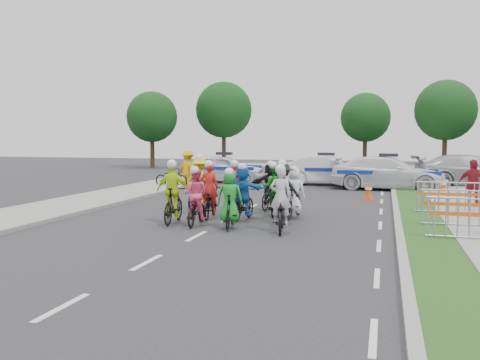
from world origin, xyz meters
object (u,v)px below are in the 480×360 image
(rider_2, at_px, (196,203))
(rider_3, at_px, (173,199))
(parked_bike, at_px, (172,177))
(tree_4, at_px, (365,118))
(barrier_1, at_px, (459,210))
(barrier_2, at_px, (448,199))
(rider_8, at_px, (274,195))
(police_car_2, at_px, (388,173))
(rider_5, at_px, (243,196))
(cone_0, at_px, (368,191))
(rider_10, at_px, (200,188))
(police_car_1, at_px, (326,170))
(civilian_sedan, at_px, (471,171))
(rider_11, at_px, (271,189))
(rider_7, at_px, (294,198))
(cone_1, at_px, (443,186))
(rider_9, at_px, (235,193))
(tree_1, at_px, (446,110))
(police_car_0, at_px, (224,169))
(tree_3, at_px, (224,110))
(spectator_2, at_px, (472,185))
(tree_0, at_px, (152,117))
(rider_1, at_px, (230,205))
(barrier_0, at_px, (470,221))
(rider_6, at_px, (210,199))
(rider_0, at_px, (281,209))
(rider_4, at_px, (283,198))

(rider_2, distance_m, rider_3, 0.77)
(parked_bike, height_order, tree_4, tree_4)
(barrier_1, relative_size, barrier_2, 1.00)
(rider_8, relative_size, police_car_2, 0.33)
(barrier_1, height_order, barrier_2, same)
(rider_5, distance_m, cone_0, 7.52)
(rider_3, bearing_deg, rider_10, -91.29)
(police_car_1, bearing_deg, rider_10, 155.62)
(civilian_sedan, bearing_deg, parked_bike, 96.07)
(rider_8, relative_size, cone_0, 2.58)
(rider_11, bearing_deg, rider_10, 24.38)
(rider_8, bearing_deg, rider_11, -80.80)
(rider_7, bearing_deg, rider_3, 38.63)
(police_car_1, xyz_separation_m, cone_1, (5.60, -3.20, -0.44))
(rider_7, relative_size, barrier_1, 0.83)
(rider_9, distance_m, tree_1, 27.58)
(rider_5, bearing_deg, cone_1, -117.36)
(police_car_0, height_order, police_car_2, police_car_2)
(police_car_2, bearing_deg, rider_7, 169.01)
(rider_5, xyz_separation_m, parked_bike, (-6.31, 9.52, -0.26))
(rider_8, distance_m, tree_3, 29.91)
(rider_2, height_order, spectator_2, spectator_2)
(tree_0, distance_m, tree_4, 18.03)
(rider_3, height_order, tree_0, tree_0)
(rider_1, distance_m, police_car_1, 14.53)
(police_car_1, bearing_deg, police_car_2, -128.06)
(barrier_0, bearing_deg, rider_10, 154.36)
(rider_1, height_order, rider_11, rider_11)
(rider_11, bearing_deg, rider_6, 66.72)
(tree_1, bearing_deg, barrier_0, -94.51)
(rider_1, height_order, rider_3, rider_3)
(barrier_0, height_order, tree_3, tree_3)
(rider_1, relative_size, rider_10, 0.87)
(tree_4, bearing_deg, police_car_0, -111.26)
(rider_11, relative_size, tree_3, 0.24)
(barrier_0, relative_size, tree_1, 0.29)
(rider_8, height_order, tree_4, tree_4)
(rider_7, distance_m, rider_10, 3.68)
(rider_1, relative_size, rider_6, 0.92)
(rider_0, xyz_separation_m, barrier_1, (4.72, 1.60, -0.05))
(tree_4, bearing_deg, barrier_2, -82.60)
(rider_2, bearing_deg, rider_1, 162.09)
(police_car_0, height_order, parked_bike, police_car_0)
(rider_9, height_order, civilian_sedan, rider_9)
(rider_6, distance_m, police_car_0, 13.16)
(rider_2, height_order, police_car_0, rider_2)
(rider_5, bearing_deg, rider_0, 139.85)
(rider_8, distance_m, parked_bike, 10.80)
(rider_0, height_order, rider_4, rider_4)
(rider_3, height_order, cone_1, rider_3)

